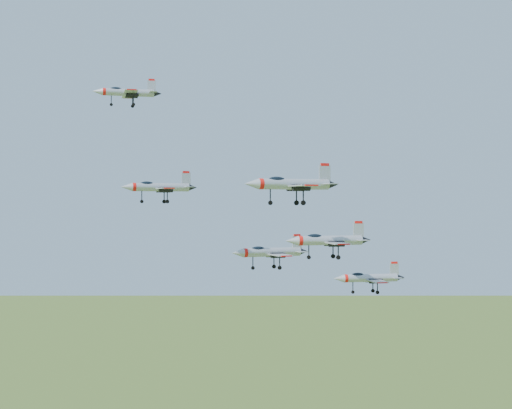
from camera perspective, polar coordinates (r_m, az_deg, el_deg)
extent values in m
cylinder|color=#A3A8B0|center=(131.07, -10.17, 8.81)|extent=(9.14, 1.93, 1.31)
cone|color=#A3A8B0|center=(130.81, -12.57, 8.83)|extent=(1.90, 1.43, 1.31)
cone|color=black|center=(131.53, -7.86, 8.78)|extent=(1.48, 1.21, 1.11)
ellipsoid|color=black|center=(131.01, -11.15, 9.03)|extent=(2.28, 1.09, 0.83)
cube|color=#A3A8B0|center=(128.26, -9.99, 8.89)|extent=(2.62, 4.58, 0.14)
cube|color=#A3A8B0|center=(133.83, -10.16, 8.52)|extent=(2.62, 4.58, 0.14)
cube|color=#A3A8B0|center=(131.63, -8.35, 9.37)|extent=(1.52, 0.23, 2.12)
cube|color=red|center=(131.81, -8.35, 9.85)|extent=(1.12, 0.22, 0.35)
cylinder|color=#A3A8B0|center=(113.95, -7.63, 1.38)|extent=(9.16, 2.88, 1.31)
cone|color=#A3A8B0|center=(112.89, -10.33, 1.39)|extent=(2.02, 1.61, 1.31)
cone|color=black|center=(115.20, -5.09, 1.37)|extent=(1.58, 1.34, 1.11)
ellipsoid|color=black|center=(113.50, -8.73, 1.64)|extent=(2.35, 1.32, 0.83)
cube|color=#A3A8B0|center=(111.24, -7.21, 1.28)|extent=(3.06, 4.77, 0.14)
cube|color=#A3A8B0|center=(116.74, -7.84, 1.22)|extent=(3.06, 4.77, 0.14)
cube|color=#A3A8B0|center=(114.96, -5.62, 2.05)|extent=(1.51, 0.38, 2.12)
cube|color=red|center=(115.01, -5.62, 2.60)|extent=(1.12, 0.33, 0.35)
cylinder|color=#A3A8B0|center=(97.59, 3.03, 1.63)|extent=(10.30, 2.92, 1.47)
cone|color=#A3A8B0|center=(95.52, -0.38, 1.67)|extent=(2.23, 1.75, 1.47)
cone|color=black|center=(99.89, 6.18, 1.59)|extent=(1.75, 1.47, 1.25)
ellipsoid|color=black|center=(96.72, 1.66, 1.98)|extent=(2.62, 1.41, 0.93)
cube|color=#A3A8B0|center=(94.72, 3.86, 1.51)|extent=(3.29, 5.31, 0.16)
cube|color=#A3A8B0|center=(100.62, 2.49, 1.42)|extent=(3.29, 5.31, 0.16)
cube|color=#A3A8B0|center=(99.43, 5.53, 2.48)|extent=(1.70, 0.38, 2.38)
cube|color=red|center=(99.49, 5.53, 3.20)|extent=(1.26, 0.34, 0.40)
cylinder|color=#A3A8B0|center=(119.89, 1.27, -3.83)|extent=(10.30, 3.36, 1.47)
cone|color=#A3A8B0|center=(117.72, -1.49, -3.90)|extent=(2.28, 1.83, 1.47)
cone|color=black|center=(122.24, 3.84, -3.76)|extent=(1.79, 1.53, 1.25)
ellipsoid|color=black|center=(118.94, 0.16, -3.59)|extent=(2.65, 1.51, 0.94)
cube|color=#A3A8B0|center=(117.07, 1.96, -4.06)|extent=(3.49, 5.39, 0.16)
cube|color=#A3A8B0|center=(122.93, 0.81, -3.87)|extent=(3.49, 5.39, 0.16)
cube|color=#A3A8B0|center=(121.63, 3.30, -3.05)|extent=(1.70, 0.45, 2.38)
cube|color=red|center=(121.57, 3.30, -2.47)|extent=(1.25, 0.39, 0.40)
cylinder|color=#A3A8B0|center=(109.00, 5.94, -2.87)|extent=(10.13, 1.85, 1.46)
cone|color=#A3A8B0|center=(107.25, 2.87, -2.92)|extent=(2.07, 1.53, 1.46)
cone|color=black|center=(110.97, 8.80, -2.82)|extent=(1.62, 1.30, 1.24)
ellipsoid|color=black|center=(108.22, 4.70, -2.60)|extent=(2.50, 1.14, 0.92)
cube|color=#A3A8B0|center=(106.12, 6.59, -3.10)|extent=(2.77, 5.03, 0.16)
cube|color=#A3A8B0|center=(112.06, 5.55, -2.94)|extent=(2.77, 5.03, 0.16)
cube|color=#A3A8B0|center=(110.46, 8.20, -2.05)|extent=(1.68, 0.20, 2.35)
cube|color=red|center=(110.43, 8.20, -1.41)|extent=(1.24, 0.21, 0.39)
cylinder|color=#A3A8B0|center=(119.58, 9.15, -5.82)|extent=(9.08, 1.33, 1.31)
cone|color=#A3A8B0|center=(117.91, 6.63, -5.90)|extent=(1.82, 1.31, 1.31)
cone|color=black|center=(121.39, 11.50, -5.73)|extent=(1.41, 1.12, 1.11)
ellipsoid|color=black|center=(118.82, 8.13, -5.62)|extent=(2.22, 0.95, 0.83)
cube|color=#A3A8B0|center=(117.02, 9.70, -6.07)|extent=(2.33, 4.44, 0.14)
cube|color=#A3A8B0|center=(122.32, 8.80, -5.81)|extent=(2.33, 4.44, 0.14)
cube|color=#A3A8B0|center=(120.86, 11.01, -5.11)|extent=(1.51, 0.12, 2.12)
cube|color=red|center=(120.77, 11.01, -4.59)|extent=(1.11, 0.14, 0.35)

